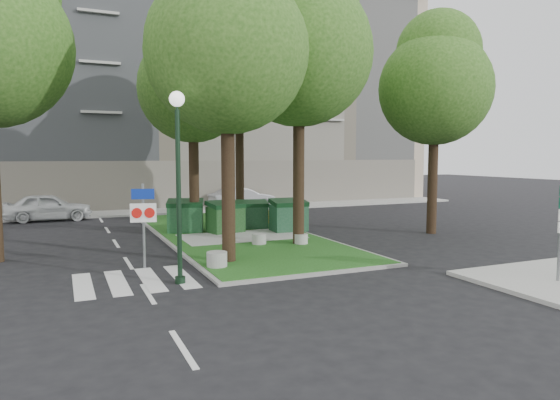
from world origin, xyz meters
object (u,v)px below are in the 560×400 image
bollard_right (301,239)px  tree_median_mid (194,77)px  bollard_mid (259,239)px  car_silver (242,198)px  tree_median_near_right (301,38)px  dumpster_a (185,216)px  tree_median_near_left (229,36)px  tree_median_far (240,63)px  car_white (48,207)px  tree_street_right (436,78)px  dumpster_b (225,217)px  litter_bin (270,217)px  dumpster_c (253,215)px  street_lamp (178,164)px  bollard_left (217,259)px  dumpster_d (289,215)px  traffic_sign_pole (143,214)px

bollard_right → tree_median_mid: bearing=122.5°
bollard_mid → car_silver: 13.91m
tree_median_near_right → dumpster_a: (-3.45, 4.69, -7.16)m
tree_median_near_left → tree_median_far: 10.24m
car_white → tree_median_far: bearing=-116.3°
tree_median_mid → tree_street_right: 10.77m
tree_median_far → bollard_mid: size_ratio=21.21×
dumpster_b → litter_bin: (2.96, 1.94, -0.35)m
tree_street_right → bollard_right: bearing=-174.6°
dumpster_c → street_lamp: (-5.34, -8.43, 2.57)m
tree_median_near_left → car_white: (-5.71, 14.32, -6.56)m
dumpster_b → bollard_left: dumpster_b is taller
tree_median_near_left → dumpster_b: 8.86m
dumpster_d → litter_bin: (0.20, 2.69, -0.37)m
bollard_left → traffic_sign_pole: (-2.02, 1.15, 1.37)m
tree_median_mid → bollard_mid: 7.93m
dumpster_a → dumpster_d: dumpster_d is taller
dumpster_c → street_lamp: 10.30m
dumpster_a → bollard_right: dumpster_a is taller
bollard_left → car_white: car_white is taller
bollard_left → car_silver: bearing=68.0°
dumpster_a → traffic_sign_pole: 6.88m
bollard_left → tree_median_near_right: bearing=32.9°
traffic_sign_pole → dumpster_c: bearing=60.4°
dumpster_b → car_white: size_ratio=0.39×
dumpster_b → traffic_sign_pole: traffic_sign_pole is taller
tree_median_near_left → dumpster_d: tree_median_near_left is taller
bollard_right → litter_bin: bearing=79.0°
tree_street_right → car_white: (-16.21, 11.82, -6.23)m
bollard_right → tree_median_near_left: bearing=-152.2°
tree_median_near_right → car_white: 17.00m
tree_median_mid → dumpster_a: tree_median_mid is taller
tree_median_far → car_white: 13.00m
bollard_right → traffic_sign_pole: traffic_sign_pole is taller
bollard_mid → dumpster_d: bearing=46.4°
car_white → tree_median_near_left: bearing=-157.4°
litter_bin → dumpster_b: bearing=-146.8°
tree_median_mid → tree_median_far: tree_median_far is taller
bollard_left → dumpster_a: bearing=84.3°
dumpster_b → street_lamp: 8.85m
tree_median_mid → tree_street_right: tree_street_right is taller
street_lamp → bollard_left: bearing=38.9°
dumpster_b → car_silver: (4.31, 9.98, -0.09)m
tree_median_far → bollard_left: 13.68m
street_lamp → tree_street_right: bearing=19.0°
dumpster_a → tree_median_near_right: bearing=-36.3°
traffic_sign_pole → dumpster_a: bearing=80.7°
dumpster_a → litter_bin: (4.56, 1.03, -0.37)m
car_silver → street_lamp: bearing=151.4°
tree_median_near_left → car_silver: 18.09m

